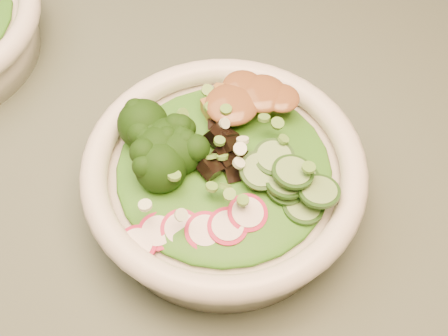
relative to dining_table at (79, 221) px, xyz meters
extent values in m
cylinder|color=black|center=(0.55, 0.35, -0.28)|extent=(0.06, 0.06, 0.72)
cube|color=#4A5647|center=(0.00, 0.00, 0.10)|extent=(1.20, 0.80, 0.03)
cylinder|color=white|center=(0.14, -0.08, 0.14)|extent=(0.21, 0.21, 0.05)
torus|color=white|center=(0.14, -0.08, 0.17)|extent=(0.24, 0.24, 0.02)
ellipsoid|color=#1B5612|center=(0.14, -0.08, 0.17)|extent=(0.18, 0.18, 0.02)
ellipsoid|color=brown|center=(0.17, -0.03, 0.19)|extent=(0.06, 0.05, 0.01)
camera|label=1|loc=(0.07, -0.35, 0.59)|focal=50.00mm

